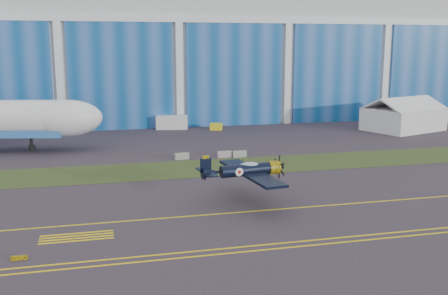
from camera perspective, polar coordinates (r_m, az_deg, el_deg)
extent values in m
plane|color=#372E38|center=(55.68, 3.42, -5.28)|extent=(260.00, 260.00, 0.00)
cube|color=#475128|center=(68.72, -0.05, -2.10)|extent=(260.00, 10.00, 0.02)
cube|color=silver|center=(124.04, -6.61, 10.63)|extent=(220.00, 45.00, 30.00)
cube|color=#104D91|center=(101.63, -4.87, 7.78)|extent=(220.00, 0.60, 20.00)
cube|color=silver|center=(101.55, -4.96, 13.77)|extent=(220.00, 0.70, 1.20)
cube|color=yellow|center=(51.13, 5.10, -6.77)|extent=(200.00, 0.20, 0.02)
cube|color=yellow|center=(42.79, 9.30, -10.48)|extent=(80.00, 0.20, 0.02)
cube|color=yellow|center=(43.65, 8.78, -10.02)|extent=(80.00, 0.20, 0.02)
cube|color=yellow|center=(42.33, -21.40, -11.12)|extent=(1.20, 0.15, 0.35)
cube|color=silver|center=(100.56, -5.69, 2.75)|extent=(6.28, 3.48, 2.57)
cube|color=yellow|center=(98.99, -0.87, 2.29)|extent=(2.56, 2.13, 1.28)
cube|color=gray|center=(118.03, 22.88, 3.01)|extent=(3.70, 2.57, 2.02)
cube|color=gray|center=(73.37, -4.61, -0.95)|extent=(2.05, 0.81, 0.90)
cube|color=#9B8895|center=(74.40, 0.06, -0.75)|extent=(2.02, 0.67, 0.90)
cube|color=gray|center=(74.65, 1.69, -0.72)|extent=(2.02, 0.68, 0.90)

